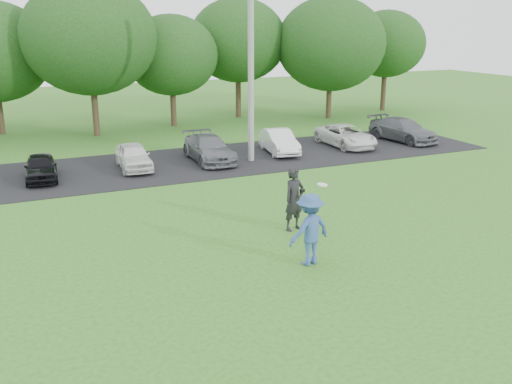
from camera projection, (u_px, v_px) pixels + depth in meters
ground at (311, 275)px, 14.88m from camera, size 100.00×100.00×0.00m
parking_lot at (172, 165)px, 26.25m from camera, size 32.00×6.50×0.03m
utility_pole at (251, 64)px, 25.72m from camera, size 0.28×0.28×9.04m
frisbee_player at (310, 229)px, 15.28m from camera, size 1.41×0.99×2.30m
camera_bystander at (294, 199)px, 17.84m from camera, size 0.84×0.66×2.03m
parked_cars at (184, 151)px, 26.33m from camera, size 28.60×4.53×1.26m
tree_row at (148, 46)px, 33.97m from camera, size 42.39×9.85×8.64m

